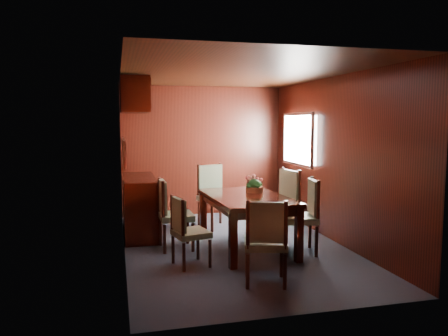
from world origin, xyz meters
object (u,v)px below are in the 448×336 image
object	(u,v)px
chair_right_near	(305,212)
flower_centerpiece	(255,183)
sideboard	(139,206)
chair_head	(266,238)
chair_left_near	(186,228)
dining_table	(247,203)

from	to	relation	value
chair_right_near	flower_centerpiece	size ratio (longest dim) A/B	3.72
sideboard	chair_head	distance (m)	2.76
chair_right_near	chair_head	bearing A→B (deg)	151.23
sideboard	chair_right_near	distance (m)	2.57
sideboard	flower_centerpiece	distance (m)	1.86
sideboard	chair_left_near	bearing A→B (deg)	-74.39
chair_left_near	chair_head	world-z (taller)	chair_head
chair_right_near	flower_centerpiece	distance (m)	0.85
dining_table	chair_head	bearing A→B (deg)	-100.99
chair_left_near	flower_centerpiece	world-z (taller)	flower_centerpiece
chair_head	chair_right_near	bearing A→B (deg)	64.16
dining_table	flower_centerpiece	bearing A→B (deg)	49.91
chair_right_near	sideboard	bearing A→B (deg)	67.64
sideboard	chair_left_near	distance (m)	1.74
chair_left_near	flower_centerpiece	distance (m)	1.42
dining_table	chair_right_near	distance (m)	0.79
flower_centerpiece	dining_table	bearing A→B (deg)	-127.17
sideboard	flower_centerpiece	world-z (taller)	flower_centerpiece
sideboard	chair_left_near	xyz separation A→B (m)	(0.47, -1.67, 0.03)
dining_table	flower_centerpiece	xyz separation A→B (m)	(0.19, 0.26, 0.23)
flower_centerpiece	chair_head	bearing A→B (deg)	-103.52
dining_table	flower_centerpiece	distance (m)	0.40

